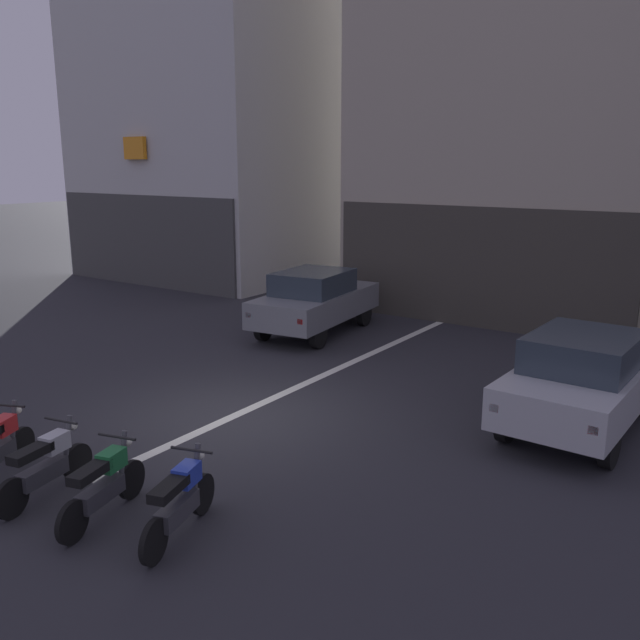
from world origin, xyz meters
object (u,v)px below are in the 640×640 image
Objects in this scene: motorcycle_silver_row_left_mid at (46,465)px; motorcycle_blue_row_right_mid at (180,500)px; car_grey_crossing_near at (315,300)px; car_silver_parked_kerbside at (584,378)px; motorcycle_green_row_centre at (103,484)px.

motorcycle_silver_row_left_mid is 1.02× the size of motorcycle_blue_row_right_mid.
car_grey_crossing_near is 1.02× the size of car_silver_parked_kerbside.
motorcycle_green_row_centre is (3.17, -9.11, -0.43)m from car_grey_crossing_near.
motorcycle_blue_row_right_mid is at bearing 8.56° from motorcycle_silver_row_left_mid.
motorcycle_green_row_centre and motorcycle_blue_row_right_mid have the same top height.
car_grey_crossing_near is 2.58× the size of motorcycle_silver_row_left_mid.
car_grey_crossing_near is 9.43m from motorcycle_silver_row_left_mid.
car_silver_parked_kerbside is (7.29, -2.75, 0.00)m from car_grey_crossing_near.
motorcycle_blue_row_right_mid is at bearing 12.98° from motorcycle_green_row_centre.
car_grey_crossing_near reaches higher than motorcycle_green_row_centre.
motorcycle_silver_row_left_mid is (-5.20, -6.44, -0.43)m from car_silver_parked_kerbside.
motorcycle_blue_row_right_mid is (-3.05, -6.12, -0.43)m from car_silver_parked_kerbside.
car_grey_crossing_near is 2.61× the size of motorcycle_green_row_centre.
motorcycle_silver_row_left_mid and motorcycle_blue_row_right_mid have the same top height.
motorcycle_green_row_centre is (1.07, 0.08, 0.00)m from motorcycle_silver_row_left_mid.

